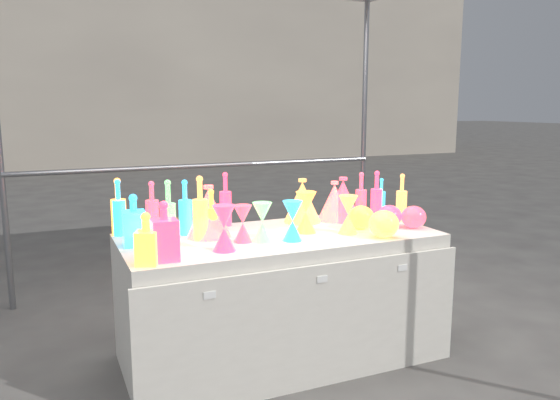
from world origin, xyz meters
name	(u,v)px	position (x,y,z in m)	size (l,w,h in m)	color
ground	(280,356)	(0.00, 0.00, 0.00)	(80.00, 80.00, 0.00)	#66635E
display_table	(281,297)	(0.00, -0.01, 0.37)	(1.84, 0.83, 0.75)	silver
background_building	(217,56)	(4.00, 14.00, 3.00)	(14.00, 6.00, 6.00)	beige
cardboard_box_closed	(167,244)	(-0.20, 2.20, 0.20)	(0.55, 0.40, 0.40)	#AA7D4D
cardboard_box_flat	(226,242)	(0.54, 2.68, 0.03)	(0.63, 0.45, 0.05)	#AA7D4D
bottle_0	(118,207)	(-0.85, 0.35, 0.92)	(0.08, 0.08, 0.33)	red
bottle_1	(119,207)	(-0.85, 0.34, 0.91)	(0.08, 0.08, 0.33)	#1B981F
bottle_2	(226,199)	(-0.21, 0.35, 0.92)	(0.07, 0.07, 0.33)	#E44A18
bottle_3	(152,207)	(-0.66, 0.35, 0.90)	(0.08, 0.08, 0.30)	#212AC5
bottle_4	(200,208)	(-0.45, 0.05, 0.93)	(0.08, 0.08, 0.36)	#137A5B
bottle_5	(169,212)	(-0.64, 0.01, 0.93)	(0.08, 0.08, 0.35)	#BA25A9
bottle_6	(212,214)	(-0.39, 0.07, 0.89)	(0.07, 0.07, 0.28)	red
bottle_7	(185,207)	(-0.50, 0.21, 0.91)	(0.08, 0.08, 0.32)	#1B981F
decanter_0	(146,239)	(-0.81, -0.31, 0.87)	(0.10, 0.10, 0.25)	red
decanter_1	(164,231)	(-0.72, -0.27, 0.89)	(0.12, 0.12, 0.29)	#E44A18
decanter_2	(134,220)	(-0.81, 0.06, 0.89)	(0.11, 0.11, 0.28)	#1B981F
hourglass_0	(224,228)	(-0.41, -0.22, 0.87)	(0.12, 0.12, 0.24)	#E44A18
hourglass_1	(243,224)	(-0.26, -0.08, 0.85)	(0.10, 0.10, 0.20)	#212AC5
hourglass_2	(348,215)	(0.37, -0.14, 0.86)	(0.11, 0.11, 0.22)	#137A5B
hourglass_3	(262,222)	(-0.16, -0.12, 0.86)	(0.11, 0.11, 0.22)	#BA25A9
hourglass_4	(306,212)	(0.16, -0.02, 0.87)	(0.12, 0.12, 0.24)	red
hourglass_5	(293,221)	(0.00, -0.17, 0.86)	(0.11, 0.11, 0.22)	#1B981F
globe_0	(361,219)	(0.50, -0.07, 0.81)	(0.16, 0.16, 0.13)	red
globe_1	(384,225)	(0.50, -0.30, 0.82)	(0.17, 0.17, 0.14)	#137A5B
globe_2	(389,217)	(0.69, -0.09, 0.81)	(0.15, 0.15, 0.12)	#E44A18
globe_3	(414,218)	(0.81, -0.18, 0.81)	(0.15, 0.15, 0.12)	#212AC5
lampshade_0	(209,211)	(-0.39, 0.11, 0.90)	(0.25, 0.25, 0.29)	yellow
lampshade_1	(334,201)	(0.47, 0.21, 0.88)	(0.22, 0.22, 0.26)	yellow
lampshade_2	(343,199)	(0.53, 0.19, 0.89)	(0.24, 0.24, 0.28)	#212AC5
lampshade_3	(302,200)	(0.26, 0.25, 0.89)	(0.24, 0.24, 0.28)	#137A5B
bottle_8	(381,196)	(0.86, 0.25, 0.88)	(0.06, 0.06, 0.25)	#1B981F
bottle_9	(376,196)	(0.72, 0.10, 0.91)	(0.07, 0.07, 0.32)	#E44A18
bottle_10	(361,196)	(0.63, 0.15, 0.91)	(0.07, 0.07, 0.31)	#212AC5
bottle_11	(402,197)	(0.86, 0.02, 0.90)	(0.07, 0.07, 0.31)	#137A5B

